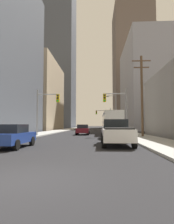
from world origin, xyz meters
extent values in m
plane|color=black|center=(0.00, 0.00, 0.00)|extent=(400.00, 400.00, 0.00)
cube|color=#9E9E99|center=(-6.94, 50.00, 0.07)|extent=(3.75, 160.00, 0.15)
cube|color=#9E9E99|center=(6.94, 50.00, 0.07)|extent=(3.75, 160.00, 0.15)
cube|color=silver|center=(4.26, 25.72, 1.95)|extent=(2.52, 11.50, 2.90)
cube|color=black|center=(3.00, 25.72, 2.47)|extent=(0.04, 10.58, 0.80)
cube|color=red|center=(3.00, 25.72, 1.37)|extent=(0.03, 10.58, 0.28)
cylinder|color=black|center=(3.09, 29.74, 0.50)|extent=(0.32, 1.00, 1.00)
cylinder|color=black|center=(5.44, 29.74, 0.50)|extent=(0.32, 1.00, 1.00)
cylinder|color=black|center=(3.09, 22.50, 0.50)|extent=(0.32, 1.00, 1.00)
cylinder|color=black|center=(5.44, 22.50, 0.50)|extent=(0.32, 1.00, 1.00)
cube|color=white|center=(3.43, 9.18, 0.80)|extent=(2.06, 5.42, 0.80)
cube|color=black|center=(3.43, 10.15, 1.55)|extent=(1.82, 1.82, 0.70)
cube|color=black|center=(3.43, 7.83, 1.25)|extent=(1.79, 2.39, 0.10)
cylinder|color=black|center=(2.47, 10.91, 0.40)|extent=(0.28, 0.80, 0.80)
cylinder|color=black|center=(4.39, 10.91, 0.40)|extent=(0.28, 0.80, 0.80)
cylinder|color=black|center=(2.47, 7.45, 0.40)|extent=(0.28, 0.80, 0.80)
cylinder|color=black|center=(4.39, 7.45, 0.40)|extent=(0.28, 0.80, 0.80)
cube|color=navy|center=(-3.52, 7.38, 0.65)|extent=(1.82, 4.21, 0.65)
cube|color=black|center=(-3.52, 7.23, 1.25)|extent=(1.59, 1.91, 0.55)
cylinder|color=black|center=(-4.39, 8.72, 0.32)|extent=(0.22, 0.64, 0.64)
cylinder|color=black|center=(-2.66, 8.72, 0.32)|extent=(0.22, 0.64, 0.64)
cylinder|color=black|center=(-2.66, 6.03, 0.32)|extent=(0.22, 0.64, 0.64)
cube|color=#B7BABF|center=(3.45, 15.95, 0.65)|extent=(1.87, 4.23, 0.65)
cube|color=black|center=(3.45, 15.80, 1.25)|extent=(1.62, 1.93, 0.55)
cylinder|color=black|center=(2.59, 17.29, 0.32)|extent=(0.22, 0.64, 0.64)
cylinder|color=black|center=(4.32, 17.29, 0.32)|extent=(0.22, 0.64, 0.64)
cylinder|color=black|center=(2.59, 14.61, 0.32)|extent=(0.22, 0.64, 0.64)
cylinder|color=black|center=(4.32, 14.61, 0.32)|extent=(0.22, 0.64, 0.64)
cube|color=maroon|center=(-0.13, 23.97, 0.65)|extent=(1.85, 4.22, 0.65)
cube|color=black|center=(-0.13, 23.82, 1.25)|extent=(1.61, 1.92, 0.55)
cylinder|color=black|center=(-0.99, 25.31, 0.32)|extent=(0.22, 0.64, 0.64)
cylinder|color=black|center=(0.73, 25.31, 0.32)|extent=(0.22, 0.64, 0.64)
cylinder|color=black|center=(-0.99, 22.62, 0.32)|extent=(0.22, 0.64, 0.64)
cylinder|color=black|center=(0.73, 22.62, 0.32)|extent=(0.22, 0.64, 0.64)
cylinder|color=gray|center=(-5.66, 19.30, 3.00)|extent=(0.18, 0.18, 6.00)
cylinder|color=gray|center=(-4.33, 19.30, 5.40)|extent=(2.66, 0.12, 0.12)
cube|color=gold|center=(-3.00, 19.30, 4.88)|extent=(0.38, 0.30, 1.05)
sphere|color=black|center=(-3.00, 19.13, 5.21)|extent=(0.24, 0.24, 0.24)
sphere|color=black|center=(-3.00, 19.13, 4.88)|extent=(0.24, 0.24, 0.24)
sphere|color=#19D833|center=(-3.00, 19.13, 4.54)|extent=(0.24, 0.24, 0.24)
cylinder|color=gray|center=(5.66, 19.30, 3.00)|extent=(0.18, 0.18, 6.00)
cylinder|color=gray|center=(4.31, 19.30, 5.40)|extent=(2.71, 0.12, 0.12)
cube|color=gold|center=(2.95, 19.30, 4.88)|extent=(0.38, 0.30, 1.05)
sphere|color=black|center=(2.95, 19.13, 5.21)|extent=(0.24, 0.24, 0.24)
sphere|color=black|center=(2.95, 19.13, 4.88)|extent=(0.24, 0.24, 0.24)
sphere|color=#19D833|center=(2.95, 19.13, 4.54)|extent=(0.24, 0.24, 0.24)
cylinder|color=gray|center=(5.66, 48.31, 3.00)|extent=(0.18, 0.18, 6.00)
cylinder|color=gray|center=(3.71, 48.31, 5.40)|extent=(3.91, 0.12, 0.12)
cube|color=gold|center=(1.76, 48.31, 4.88)|extent=(0.38, 0.30, 1.05)
sphere|color=black|center=(1.76, 48.14, 5.21)|extent=(0.24, 0.24, 0.24)
sphere|color=black|center=(1.76, 48.14, 4.88)|extent=(0.24, 0.24, 0.24)
sphere|color=#19D833|center=(1.76, 48.14, 4.54)|extent=(0.24, 0.24, 0.24)
cylinder|color=brown|center=(7.32, 17.95, 4.86)|extent=(0.28, 0.28, 9.73)
cube|color=brown|center=(7.32, 17.95, 9.13)|extent=(2.20, 0.12, 0.12)
cube|color=brown|center=(7.32, 17.95, 8.33)|extent=(1.80, 0.12, 0.12)
cylinder|color=gray|center=(5.76, 33.78, 3.75)|extent=(0.16, 0.16, 7.50)
cylinder|color=gray|center=(4.93, 33.78, 7.30)|extent=(1.67, 0.10, 0.10)
ellipsoid|color=#4C4C51|center=(4.10, 33.78, 7.20)|extent=(0.56, 0.32, 0.20)
cube|color=tan|center=(-19.46, 50.45, 9.85)|extent=(19.46, 22.97, 19.70)
cube|color=#4C515B|center=(-20.41, 90.76, 36.14)|extent=(21.33, 20.33, 72.29)
cube|color=#93939E|center=(22.54, 51.59, 12.67)|extent=(24.55, 25.45, 25.34)
cube|color=#66564C|center=(18.96, 87.92, 28.89)|extent=(17.53, 20.63, 57.78)
camera|label=1|loc=(2.05, -5.09, 1.50)|focal=31.09mm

